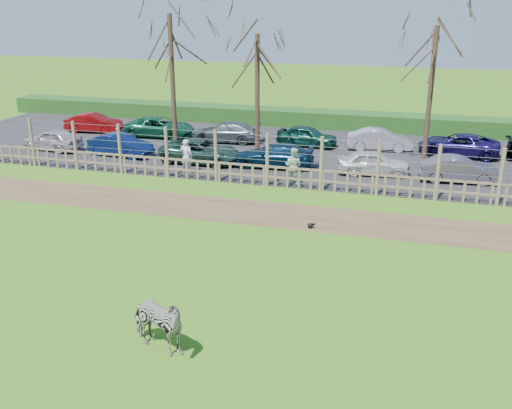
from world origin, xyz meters
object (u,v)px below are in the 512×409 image
(tree_right, at_px, (434,62))
(crow, at_px, (311,226))
(car_4, at_px, (374,163))
(car_1, at_px, (121,145))
(car_7, at_px, (94,123))
(car_0, at_px, (53,140))
(car_9, at_px, (226,132))
(car_10, at_px, (307,136))
(car_3, at_px, (274,155))
(car_2, at_px, (201,151))
(tree_left, at_px, (171,51))
(car_5, at_px, (459,169))
(tree_mid, at_px, (257,65))
(car_11, at_px, (380,140))
(visitor_a, at_px, (186,156))
(visitor_b, at_px, (293,166))
(zebra, at_px, (156,324))
(car_12, at_px, (458,145))
(car_8, at_px, (160,127))

(tree_right, xyz_separation_m, crow, (-4.10, -10.59, -5.13))
(crow, distance_m, car_4, 7.90)
(car_1, xyz_separation_m, car_7, (-4.53, 4.86, 0.00))
(car_0, bearing_deg, car_1, 95.71)
(car_9, xyz_separation_m, car_10, (4.91, 0.33, 0.00))
(car_3, relative_size, car_9, 1.00)
(crow, relative_size, car_0, 0.08)
(car_2, bearing_deg, tree_right, -73.54)
(tree_left, distance_m, car_5, 15.95)
(crow, relative_size, car_10, 0.08)
(tree_left, height_order, tree_right, tree_left)
(car_3, bearing_deg, tree_mid, -150.38)
(tree_left, bearing_deg, car_1, -149.92)
(car_11, bearing_deg, visitor_a, 123.33)
(visitor_a, xyz_separation_m, visitor_b, (5.45, -0.26, 0.00))
(tree_right, distance_m, car_2, 12.66)
(visitor_b, relative_size, car_10, 0.49)
(tree_mid, bearing_deg, zebra, -81.87)
(car_3, bearing_deg, tree_right, 108.17)
(car_3, bearing_deg, car_4, 87.10)
(visitor_b, relative_size, car_0, 0.49)
(visitor_b, bearing_deg, car_3, -44.94)
(tree_left, bearing_deg, car_12, 13.09)
(visitor_a, height_order, car_7, visitor_a)
(tree_mid, height_order, car_10, tree_mid)
(tree_left, height_order, car_10, tree_left)
(crow, distance_m, car_5, 9.48)
(crow, bearing_deg, car_0, 154.91)
(tree_mid, height_order, car_7, tree_mid)
(car_12, bearing_deg, tree_mid, -70.16)
(visitor_b, height_order, car_7, visitor_b)
(visitor_a, relative_size, crow, 6.00)
(car_4, xyz_separation_m, car_5, (3.98, -0.13, 0.00))
(crow, distance_m, car_7, 20.71)
(car_2, distance_m, car_4, 8.97)
(tree_right, distance_m, car_8, 16.72)
(car_9, bearing_deg, car_12, 86.78)
(car_3, bearing_deg, car_11, 132.05)
(car_3, bearing_deg, crow, 20.40)
(car_1, height_order, car_11, same)
(car_5, bearing_deg, car_7, 71.48)
(visitor_a, relative_size, car_10, 0.49)
(tree_right, bearing_deg, car_3, -158.65)
(zebra, distance_m, car_3, 16.65)
(zebra, xyz_separation_m, car_1, (-9.83, 16.50, -0.14))
(tree_left, distance_m, car_8, 6.48)
(visitor_a, height_order, car_9, visitor_a)
(zebra, xyz_separation_m, car_12, (8.10, 21.58, -0.14))
(visitor_a, relative_size, car_3, 0.42)
(tree_left, relative_size, car_7, 2.16)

